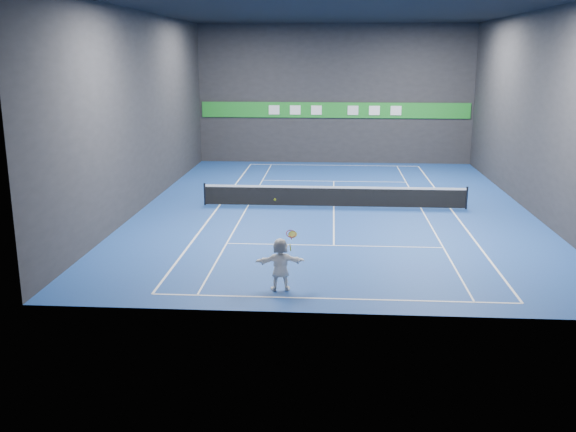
# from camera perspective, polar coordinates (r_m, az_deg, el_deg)

# --- Properties ---
(ground) EXTENTS (26.00, 26.00, 0.00)m
(ground) POSITION_cam_1_polar(r_m,az_deg,el_deg) (30.61, 4.09, 0.81)
(ground) COLOR navy
(ground) RESTS_ON ground
(ceiling) EXTENTS (26.00, 26.00, 0.00)m
(ceiling) POSITION_cam_1_polar(r_m,az_deg,el_deg) (29.86, 4.41, 17.87)
(ceiling) COLOR black
(ceiling) RESTS_ON ground
(wall_back) EXTENTS (18.00, 0.10, 9.00)m
(wall_back) POSITION_cam_1_polar(r_m,az_deg,el_deg) (42.87, 4.19, 10.71)
(wall_back) COLOR #242426
(wall_back) RESTS_ON ground
(wall_front) EXTENTS (18.00, 0.10, 9.00)m
(wall_front) POSITION_cam_1_polar(r_m,az_deg,el_deg) (16.98, 4.36, 5.52)
(wall_front) COLOR #242426
(wall_front) RESTS_ON ground
(wall_left) EXTENTS (0.10, 26.00, 9.00)m
(wall_left) POSITION_cam_1_polar(r_m,az_deg,el_deg) (31.19, -12.75, 9.13)
(wall_left) COLOR #242426
(wall_left) RESTS_ON ground
(wall_right) EXTENTS (0.10, 26.00, 9.00)m
(wall_right) POSITION_cam_1_polar(r_m,az_deg,el_deg) (31.26, 21.16, 8.55)
(wall_right) COLOR #242426
(wall_right) RESTS_ON ground
(baseline_near) EXTENTS (10.98, 0.08, 0.01)m
(baseline_near) POSITION_cam_1_polar(r_m,az_deg,el_deg) (19.23, 4.10, -7.34)
(baseline_near) COLOR white
(baseline_near) RESTS_ON ground
(baseline_far) EXTENTS (10.98, 0.08, 0.01)m
(baseline_far) POSITION_cam_1_polar(r_m,az_deg,el_deg) (42.27, 4.09, 4.52)
(baseline_far) COLOR white
(baseline_far) RESTS_ON ground
(sideline_doubles_left) EXTENTS (0.08, 23.78, 0.01)m
(sideline_doubles_left) POSITION_cam_1_polar(r_m,az_deg,el_deg) (31.08, -6.09, 0.98)
(sideline_doubles_left) COLOR white
(sideline_doubles_left) RESTS_ON ground
(sideline_doubles_right) EXTENTS (0.08, 23.78, 0.01)m
(sideline_doubles_right) POSITION_cam_1_polar(r_m,az_deg,el_deg) (31.12, 14.25, 0.64)
(sideline_doubles_right) COLOR white
(sideline_doubles_right) RESTS_ON ground
(sideline_singles_left) EXTENTS (0.06, 23.78, 0.01)m
(sideline_singles_left) POSITION_cam_1_polar(r_m,az_deg,el_deg) (30.87, -3.56, 0.94)
(sideline_singles_left) COLOR white
(sideline_singles_left) RESTS_ON ground
(sideline_singles_right) EXTENTS (0.06, 23.78, 0.01)m
(sideline_singles_right) POSITION_cam_1_polar(r_m,az_deg,el_deg) (30.90, 11.73, 0.68)
(sideline_singles_right) COLOR white
(sideline_singles_right) RESTS_ON ground
(service_line_near) EXTENTS (8.23, 0.06, 0.01)m
(service_line_near) POSITION_cam_1_polar(r_m,az_deg,el_deg) (24.42, 4.09, -2.63)
(service_line_near) COLOR white
(service_line_near) RESTS_ON ground
(service_line_far) EXTENTS (8.23, 0.06, 0.01)m
(service_line_far) POSITION_cam_1_polar(r_m,az_deg,el_deg) (36.87, 4.09, 3.10)
(service_line_far) COLOR white
(service_line_far) RESTS_ON ground
(center_service_line) EXTENTS (0.06, 12.80, 0.01)m
(center_service_line) POSITION_cam_1_polar(r_m,az_deg,el_deg) (30.61, 4.09, 0.82)
(center_service_line) COLOR white
(center_service_line) RESTS_ON ground
(player) EXTENTS (1.59, 0.71, 1.65)m
(player) POSITION_cam_1_polar(r_m,az_deg,el_deg) (19.61, -0.68, -4.31)
(player) COLOR white
(player) RESTS_ON ground
(tennis_ball) EXTENTS (0.07, 0.07, 0.07)m
(tennis_ball) POSITION_cam_1_polar(r_m,az_deg,el_deg) (19.22, -1.18, 1.47)
(tennis_ball) COLOR #C7E626
(tennis_ball) RESTS_ON player
(tennis_net) EXTENTS (12.50, 0.10, 1.07)m
(tennis_net) POSITION_cam_1_polar(r_m,az_deg,el_deg) (30.49, 4.11, 1.80)
(tennis_net) COLOR black
(tennis_net) RESTS_ON ground
(sponsor_banner) EXTENTS (17.64, 0.11, 1.00)m
(sponsor_banner) POSITION_cam_1_polar(r_m,az_deg,el_deg) (42.87, 4.17, 9.37)
(sponsor_banner) COLOR #1D8626
(sponsor_banner) RESTS_ON wall_back
(tennis_racket) EXTENTS (0.45, 0.37, 0.69)m
(tennis_racket) POSITION_cam_1_polar(r_m,az_deg,el_deg) (19.37, 0.28, -1.75)
(tennis_racket) COLOR #AE1219
(tennis_racket) RESTS_ON player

